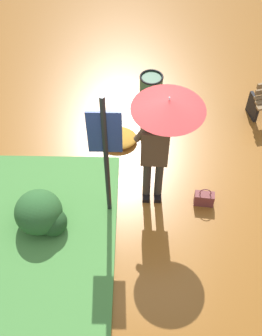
# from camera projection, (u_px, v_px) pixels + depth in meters

# --- Properties ---
(ground_plane) EXTENTS (18.00, 18.00, 0.00)m
(ground_plane) POSITION_uv_depth(u_px,v_px,m) (149.00, 192.00, 6.84)
(ground_plane) COLOR brown
(person_with_umbrella) EXTENTS (0.96, 0.96, 2.04)m
(person_with_umbrella) POSITION_uv_depth(u_px,v_px,m) (162.00, 126.00, 5.61)
(person_with_umbrella) COLOR #2D2823
(person_with_umbrella) RESTS_ON ground_plane
(info_sign_post) EXTENTS (0.44, 0.07, 2.30)m
(info_sign_post) POSITION_uv_depth(u_px,v_px,m) (105.00, 146.00, 5.52)
(info_sign_post) COLOR black
(info_sign_post) RESTS_ON ground_plane
(handbag) EXTENTS (0.31, 0.17, 0.37)m
(handbag) POSITION_uv_depth(u_px,v_px,m) (204.00, 199.00, 6.61)
(handbag) COLOR brown
(handbag) RESTS_ON ground_plane
(trash_bin) EXTENTS (0.42, 0.42, 0.83)m
(trash_bin) POSITION_uv_depth(u_px,v_px,m) (151.00, 95.00, 7.68)
(trash_bin) COLOR #2D5138
(trash_bin) RESTS_ON ground_plane
(shrub_cluster) EXTENTS (0.77, 0.70, 0.63)m
(shrub_cluster) POSITION_uv_depth(u_px,v_px,m) (41.00, 214.00, 6.24)
(shrub_cluster) COLOR #285628
(shrub_cluster) RESTS_ON ground_plane
(leaf_pile_by_bench) EXTENTS (0.69, 0.55, 0.15)m
(leaf_pile_by_bench) POSITION_uv_depth(u_px,v_px,m) (117.00, 138.00, 7.48)
(leaf_pile_by_bench) COLOR #C68428
(leaf_pile_by_bench) RESTS_ON ground_plane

